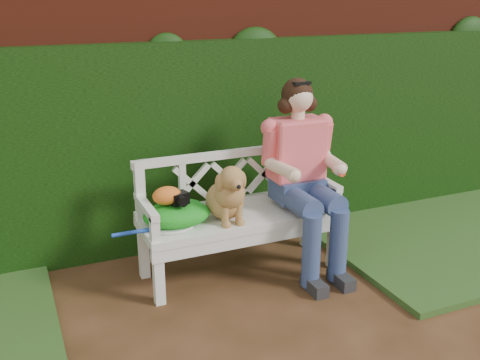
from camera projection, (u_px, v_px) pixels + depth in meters
name	position (u px, v px, depth m)	size (l,w,h in m)	color
ground	(263.00, 353.00, 3.39)	(60.00, 60.00, 0.00)	#34210E
brick_wall	(167.00, 113.00, 4.68)	(10.00, 0.30, 2.20)	#611F10
ivy_hedge	(176.00, 148.00, 4.57)	(10.00, 0.18, 1.70)	#18450B
grass_right	(460.00, 229.00, 5.06)	(2.60, 2.00, 0.05)	#26461A
garden_bench	(240.00, 243.00, 4.29)	(1.58, 0.60, 0.48)	white
seated_woman	(299.00, 175.00, 4.29)	(0.62, 0.83, 1.47)	#E04979
dog	(226.00, 191.00, 4.04)	(0.29, 0.40, 0.44)	#AA7B38
tennis_racket	(168.00, 227.00, 3.95)	(0.62, 0.26, 0.03)	silver
green_bag	(177.00, 214.00, 4.00)	(0.49, 0.38, 0.17)	#158415
camera_item	(179.00, 198.00, 3.94)	(0.13, 0.09, 0.08)	black
baseball_glove	(167.00, 196.00, 3.92)	(0.21, 0.15, 0.13)	#D4621C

